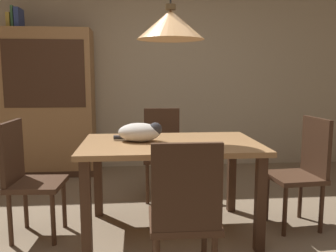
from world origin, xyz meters
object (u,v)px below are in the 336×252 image
at_px(dining_table, 170,154).
at_px(book_yellow_short, 10,21).
at_px(chair_near_front, 184,212).
at_px(hutch_bookcase, 50,106).
at_px(cat_sleeping, 141,132).
at_px(book_blue_wide, 19,18).
at_px(chair_far_back, 162,149).
at_px(chair_right_side, 303,167).
at_px(chair_left_side, 27,174).
at_px(book_green_slim, 14,18).
at_px(pendant_lamp, 170,24).

bearing_deg(dining_table, book_yellow_short, 133.90).
bearing_deg(chair_near_front, hutch_bookcase, 116.49).
distance_m(cat_sleeping, book_blue_wide, 2.60).
distance_m(chair_far_back, cat_sleeping, 0.93).
xyz_separation_m(chair_right_side, chair_left_side, (-2.26, -0.00, 0.00)).
xyz_separation_m(chair_far_back, book_green_slim, (-1.75, 0.99, 1.47)).
distance_m(hutch_bookcase, book_blue_wide, 1.13).
height_order(book_green_slim, book_blue_wide, book_green_slim).
distance_m(dining_table, book_green_slim, 2.88).
relative_size(chair_far_back, book_green_slim, 3.58).
distance_m(pendant_lamp, book_yellow_short, 2.60).
height_order(pendant_lamp, book_yellow_short, pendant_lamp).
bearing_deg(chair_near_front, book_green_slim, 122.43).
distance_m(chair_left_side, hutch_bookcase, 1.91).
relative_size(cat_sleeping, hutch_bookcase, 0.21).
relative_size(book_green_slim, book_blue_wide, 1.08).
xyz_separation_m(chair_right_side, hutch_bookcase, (-2.50, 1.86, 0.38)).
distance_m(chair_left_side, book_green_slim, 2.45).
height_order(hutch_bookcase, book_yellow_short, book_yellow_short).
distance_m(dining_table, chair_left_side, 1.14).
xyz_separation_m(cat_sleeping, book_yellow_short, (-1.56, 1.83, 1.11)).
height_order(chair_right_side, chair_far_back, same).
bearing_deg(chair_right_side, dining_table, -179.67).
bearing_deg(dining_table, pendant_lamp, 117.98).
bearing_deg(pendant_lamp, book_yellow_short, 133.90).
bearing_deg(dining_table, chair_right_side, 0.33).
height_order(chair_right_side, hutch_bookcase, hutch_bookcase).
bearing_deg(book_green_slim, pendant_lamp, -46.92).
bearing_deg(chair_left_side, book_yellow_short, 109.73).
distance_m(chair_left_side, book_blue_wide, 2.43).
bearing_deg(hutch_bookcase, chair_right_side, -36.67).
relative_size(chair_near_front, book_green_slim, 3.58).
distance_m(chair_near_front, chair_far_back, 1.76).
distance_m(pendant_lamp, book_green_slim, 2.57).
xyz_separation_m(chair_near_front, pendant_lamp, (0.00, 0.88, 1.15)).
bearing_deg(book_blue_wide, cat_sleeping, -51.44).
bearing_deg(chair_near_front, dining_table, 89.93).
bearing_deg(dining_table, cat_sleeping, 170.10).
bearing_deg(cat_sleeping, chair_far_back, 74.32).
height_order(chair_left_side, chair_far_back, same).
xyz_separation_m(book_green_slim, book_blue_wide, (0.06, 0.00, -0.01)).
xyz_separation_m(dining_table, chair_right_side, (1.13, 0.01, -0.14)).
xyz_separation_m(dining_table, pendant_lamp, (-0.00, 0.00, 1.01)).
bearing_deg(chair_far_back, book_green_slim, 150.52).
height_order(book_yellow_short, book_blue_wide, book_blue_wide).
xyz_separation_m(chair_near_front, chair_left_side, (-1.13, 0.88, 0.00)).
bearing_deg(pendant_lamp, chair_left_side, 179.77).
relative_size(hutch_bookcase, book_yellow_short, 9.25).
relative_size(dining_table, chair_near_front, 1.51).
relative_size(dining_table, book_green_slim, 5.38).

